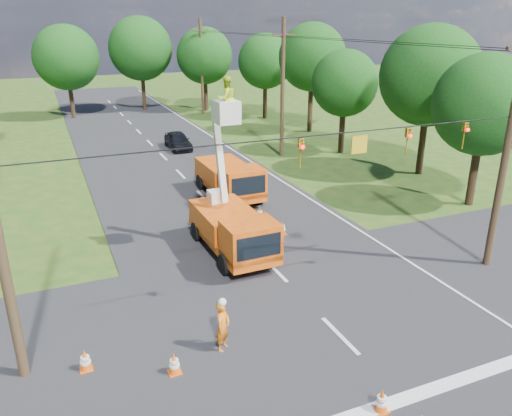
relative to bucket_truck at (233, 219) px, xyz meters
name	(u,v)px	position (x,y,z in m)	size (l,w,h in m)	color
ground	(181,175)	(1.02, 12.75, -1.64)	(140.00, 140.00, 0.00)	#234A16
road_main	(181,175)	(1.02, 12.75, -1.64)	(12.00, 100.00, 0.06)	black
road_cross	(310,307)	(1.02, -5.25, -1.64)	(56.00, 10.00, 0.07)	black
stop_bar	(403,401)	(1.02, -10.45, -1.64)	(9.00, 0.45, 0.02)	silver
edge_line	(257,166)	(6.62, 12.75, -1.64)	(0.12, 90.00, 0.02)	silver
bucket_truck	(233,219)	(0.00, 0.00, 0.00)	(2.45, 5.93, 7.65)	orange
second_truck	(230,178)	(2.47, 7.09, -0.46)	(2.53, 6.14, 2.28)	orange
ground_worker	(223,326)	(-2.72, -6.37, -0.80)	(0.61, 0.40, 1.68)	orange
distant_car	(178,140)	(2.75, 19.88, -0.95)	(1.64, 4.07, 1.39)	black
traffic_cone_0	(382,401)	(0.21, -10.54, -1.28)	(0.38, 0.38, 0.71)	#E5530C
traffic_cone_1	(282,228)	(2.92, 1.02, -1.28)	(0.38, 0.38, 0.71)	#E5530C
traffic_cone_2	(260,213)	(2.71, 3.24, -1.28)	(0.38, 0.38, 0.71)	#E5530C
traffic_cone_3	(174,363)	(-4.43, -6.91, -1.28)	(0.38, 0.38, 0.71)	#E5530C
traffic_cone_4	(85,360)	(-6.81, -5.73, -1.28)	(0.38, 0.38, 0.71)	#E5530C
traffic_cone_6	(246,180)	(4.21, 8.94, -1.28)	(0.38, 0.38, 0.71)	#E5530C
pole_right_near	(507,147)	(9.52, -5.25, 3.47)	(1.80, 0.30, 10.00)	#4C3823
pole_right_mid	(283,88)	(9.52, 14.75, 3.47)	(1.80, 0.30, 10.00)	#4C3823
pole_right_far	(202,66)	(9.52, 34.75, 3.47)	(1.80, 0.30, 10.00)	#4C3823
signal_span	(375,142)	(3.24, -5.25, 4.24)	(18.00, 0.29, 1.07)	black
tree_right_a	(484,105)	(14.52, 0.75, 3.92)	(5.40, 5.40, 8.28)	#382616
tree_right_b	(430,76)	(16.02, 6.75, 4.79)	(6.40, 6.40, 9.65)	#382616
tree_right_c	(345,83)	(14.22, 13.75, 3.67)	(5.00, 5.00, 7.83)	#382616
tree_right_d	(312,57)	(15.82, 21.75, 5.04)	(6.00, 6.00, 9.70)	#382616
tree_right_e	(265,61)	(14.82, 29.75, 4.17)	(5.60, 5.60, 8.63)	#382616
tree_far_a	(66,58)	(-3.98, 37.75, 4.55)	(6.60, 6.60, 9.50)	#382616
tree_far_b	(140,49)	(4.02, 39.75, 5.17)	(7.00, 7.00, 10.32)	#382616
tree_far_c	(205,56)	(10.52, 36.75, 4.42)	(6.20, 6.20, 9.18)	#382616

